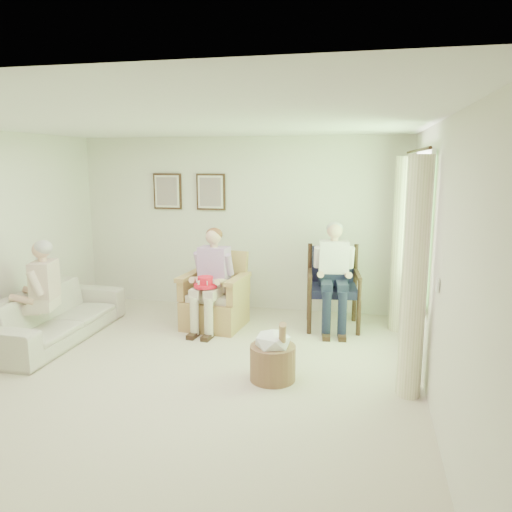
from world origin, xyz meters
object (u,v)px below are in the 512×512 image
object	(u,v)px
wicker_armchair	(215,303)
red_hat	(205,283)
wood_armchair	(334,284)
person_sofa	(39,288)
person_dark	(333,268)
sofa	(55,315)
person_wicker	(212,273)
hatbox	(273,355)

from	to	relation	value
wicker_armchair	red_hat	distance (m)	0.50
wood_armchair	person_sofa	world-z (taller)	person_sofa
wicker_armchair	person_dark	world-z (taller)	person_dark
wood_armchair	person_dark	xyz separation A→B (m)	(0.00, -0.18, 0.26)
wicker_armchair	sofa	distance (m)	2.07
wood_armchair	person_wicker	xyz separation A→B (m)	(-1.58, -0.52, 0.19)
person_wicker	hatbox	bearing A→B (deg)	-46.36
wicker_armchair	hatbox	bearing A→B (deg)	-48.87
person_sofa	red_hat	bearing A→B (deg)	100.60
wood_armchair	sofa	size ratio (longest dim) A/B	0.50
wicker_armchair	hatbox	distance (m)	1.89
wood_armchair	person_wicker	size ratio (longest dim) A/B	0.80
person_sofa	hatbox	distance (m)	2.99
wicker_armchair	person_sofa	xyz separation A→B (m)	(-1.84, -1.20, 0.41)
sofa	person_sofa	world-z (taller)	person_sofa
wicker_armchair	wood_armchair	xyz separation A→B (m)	(1.58, 0.39, 0.27)
wicker_armchair	sofa	size ratio (longest dim) A/B	0.47
wood_armchair	hatbox	xyz separation A→B (m)	(-0.49, -1.92, -0.32)
person_dark	hatbox	bearing A→B (deg)	-112.55
wood_armchair	person_sofa	distance (m)	3.77
person_wicker	sofa	bearing A→B (deg)	-150.41
wicker_armchair	person_wicker	world-z (taller)	person_wicker
wicker_armchair	person_sofa	distance (m)	2.24
wicker_armchair	sofa	world-z (taller)	wicker_armchair
sofa	person_sofa	bearing A→B (deg)	180.00
person_wicker	wood_armchair	bearing A→B (deg)	24.10
wood_armchair	hatbox	bearing A→B (deg)	-111.18
wicker_armchair	sofa	xyz separation A→B (m)	(-1.84, -0.95, -0.01)
wicker_armchair	person_wicker	bearing A→B (deg)	-84.17
wood_armchair	person_wicker	bearing A→B (deg)	-168.68
wicker_armchair	person_dark	size ratio (longest dim) A/B	0.71
person_dark	wood_armchair	bearing A→B (deg)	83.05
person_wicker	person_sofa	xyz separation A→B (m)	(-1.84, -1.07, -0.05)
sofa	wicker_armchair	bearing A→B (deg)	-62.82
wicker_armchair	person_dark	distance (m)	1.67
wood_armchair	red_hat	xyz separation A→B (m)	(-1.60, -0.73, 0.10)
person_sofa	person_dark	bearing A→B (deg)	97.64
wood_armchair	person_dark	bearing A→B (deg)	-96.95
red_hat	sofa	bearing A→B (deg)	-161.55
hatbox	person_wicker	bearing A→B (deg)	127.81
person_sofa	red_hat	xyz separation A→B (m)	(1.82, 0.86, -0.05)
wood_armchair	person_dark	world-z (taller)	person_dark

